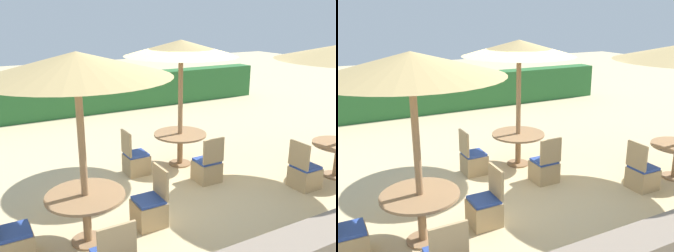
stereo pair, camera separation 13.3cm
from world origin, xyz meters
TOP-DOWN VIEW (x-y plane):
  - ground_plane at (0.00, 0.00)m, footprint 40.00×40.00m
  - hedge_row at (0.00, 5.88)m, footprint 13.00×0.70m
  - stone_border at (0.00, -3.24)m, footprint 10.00×0.56m
  - parasol_center at (0.27, 0.56)m, footprint 2.34×2.34m
  - round_table_center at (0.27, 0.56)m, footprint 1.13×1.13m
  - patio_chair_center_west at (-0.78, 0.56)m, footprint 0.46×0.46m
  - patio_chair_center_south at (0.30, -0.45)m, footprint 0.46×0.46m
  - patio_chair_front_right_west at (1.74, -1.58)m, footprint 0.46×0.46m
  - parasol_front_left at (-2.38, -1.34)m, footprint 2.47×2.47m
  - round_table_front_left at (-2.38, -1.34)m, footprint 1.12×1.12m
  - patio_chair_front_left_east at (-1.40, -1.35)m, footprint 0.46×0.46m
  - patio_chair_front_left_west at (-3.37, -1.28)m, footprint 0.46×0.46m

SIDE VIEW (x-z plane):
  - ground_plane at x=0.00m, z-range 0.00..0.00m
  - stone_border at x=0.00m, z-range 0.00..0.47m
  - patio_chair_center_west at x=-0.78m, z-range -0.20..0.73m
  - patio_chair_center_south at x=0.30m, z-range -0.20..0.73m
  - patio_chair_front_right_west at x=1.74m, z-range -0.20..0.73m
  - patio_chair_front_left_east at x=-1.40m, z-range -0.20..0.73m
  - patio_chair_front_left_west at x=-3.37m, z-range -0.20..0.73m
  - round_table_center at x=0.27m, z-range 0.21..0.92m
  - round_table_front_left at x=-2.38m, z-range 0.22..0.97m
  - hedge_row at x=0.00m, z-range 0.00..1.21m
  - parasol_center at x=0.27m, z-range 1.16..3.84m
  - parasol_front_left at x=-2.38m, z-range 1.18..3.90m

